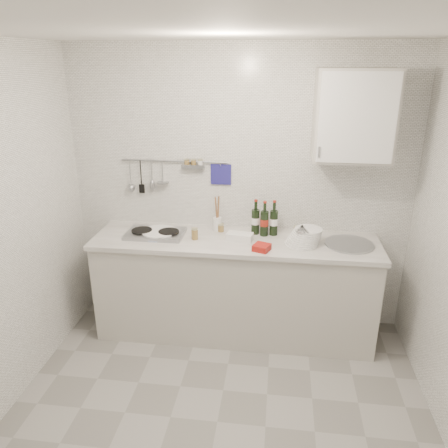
% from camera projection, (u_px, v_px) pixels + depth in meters
% --- Properties ---
extents(floor, '(3.00, 3.00, 0.00)m').
position_uv_depth(floor, '(217.00, 422.00, 3.03)').
color(floor, slate).
rests_on(floor, ground).
extents(ceiling, '(3.00, 3.00, 0.00)m').
position_uv_depth(ceiling, '(215.00, 29.00, 2.14)').
color(ceiling, silver).
rests_on(ceiling, back_wall).
extents(back_wall, '(3.00, 0.02, 2.50)m').
position_uv_depth(back_wall, '(239.00, 192.00, 3.88)').
color(back_wall, silver).
rests_on(back_wall, floor).
extents(counter, '(2.44, 0.64, 0.96)m').
position_uv_depth(counter, '(235.00, 289.00, 3.90)').
color(counter, '#B1ADA3').
rests_on(counter, floor).
extents(wall_rail, '(0.98, 0.09, 0.34)m').
position_uv_depth(wall_rail, '(172.00, 172.00, 3.86)').
color(wall_rail, '#93969B').
rests_on(wall_rail, back_wall).
extents(wall_cabinet, '(0.60, 0.38, 0.70)m').
position_uv_depth(wall_cabinet, '(354.00, 116.00, 3.36)').
color(wall_cabinet, '#B1ADA3').
rests_on(wall_cabinet, back_wall).
extents(plate_stack_hob, '(0.33, 0.32, 0.04)m').
position_uv_depth(plate_stack_hob, '(158.00, 233.00, 3.80)').
color(plate_stack_hob, '#44619C').
rests_on(plate_stack_hob, counter).
extents(plate_stack_sink, '(0.31, 0.29, 0.14)m').
position_uv_depth(plate_stack_sink, '(305.00, 237.00, 3.60)').
color(plate_stack_sink, white).
rests_on(plate_stack_sink, counter).
extents(wine_bottles, '(0.23, 0.11, 0.31)m').
position_uv_depth(wine_bottles, '(265.00, 218.00, 3.77)').
color(wine_bottles, black).
rests_on(wine_bottles, counter).
extents(butter_dish, '(0.23, 0.14, 0.07)m').
position_uv_depth(butter_dish, '(240.00, 237.00, 3.69)').
color(butter_dish, white).
rests_on(butter_dish, counter).
extents(strawberry_punnet, '(0.16, 0.16, 0.05)m').
position_uv_depth(strawberry_punnet, '(262.00, 247.00, 3.50)').
color(strawberry_punnet, red).
rests_on(strawberry_punnet, counter).
extents(utensil_crock, '(0.08, 0.08, 0.32)m').
position_uv_depth(utensil_crock, '(217.00, 222.00, 3.89)').
color(utensil_crock, white).
rests_on(utensil_crock, counter).
extents(jar_a, '(0.06, 0.06, 0.07)m').
position_uv_depth(jar_a, '(221.00, 228.00, 3.88)').
color(jar_a, olive).
rests_on(jar_a, counter).
extents(jar_b, '(0.06, 0.06, 0.07)m').
position_uv_depth(jar_b, '(297.00, 230.00, 3.81)').
color(jar_b, olive).
rests_on(jar_b, counter).
extents(jar_c, '(0.07, 0.07, 0.08)m').
position_uv_depth(jar_c, '(302.00, 235.00, 3.70)').
color(jar_c, olive).
rests_on(jar_c, counter).
extents(jar_d, '(0.06, 0.06, 0.10)m').
position_uv_depth(jar_d, '(195.00, 234.00, 3.71)').
color(jar_d, olive).
rests_on(jar_d, counter).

